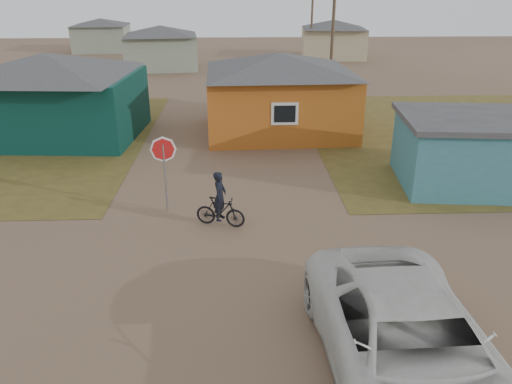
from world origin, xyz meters
TOP-DOWN VIEW (x-y plane):
  - ground at (0.00, 0.00)m, footprint 120.00×120.00m
  - grass_ne at (14.00, 13.00)m, footprint 20.00×18.00m
  - house_teal at (-8.50, 13.50)m, footprint 8.93×7.08m
  - house_yellow at (2.50, 14.00)m, footprint 7.72×6.76m
  - shed_turquoise at (9.50, 6.50)m, footprint 6.71×4.93m
  - house_pale_west at (-6.00, 34.00)m, footprint 7.04×6.15m
  - house_beige_east at (10.00, 40.00)m, footprint 6.95×6.05m
  - house_pale_north at (-14.00, 46.00)m, footprint 6.28×5.81m
  - utility_pole_near at (6.50, 22.00)m, footprint 1.40×0.20m
  - utility_pole_far at (7.50, 38.00)m, footprint 1.40×0.20m
  - stop_sign at (-1.96, 4.56)m, footprint 0.81×0.30m
  - cyclist at (-0.18, 3.43)m, footprint 1.64×0.88m
  - vehicle at (3.48, -3.42)m, footprint 3.25×6.62m

SIDE VIEW (x-z plane):
  - ground at x=0.00m, z-range 0.00..0.00m
  - grass_ne at x=14.00m, z-range 0.00..0.01m
  - cyclist at x=-0.18m, z-range -0.24..1.54m
  - vehicle at x=3.48m, z-range 0.00..1.81m
  - shed_turquoise at x=9.50m, z-range 0.01..2.61m
  - house_pale_north at x=-14.00m, z-range 0.05..3.45m
  - house_pale_west at x=-6.00m, z-range 0.06..3.66m
  - house_beige_east at x=10.00m, z-range 0.06..3.66m
  - stop_sign at x=-1.96m, z-range 0.60..3.17m
  - house_yellow at x=2.50m, z-range 0.05..3.95m
  - house_teal at x=-8.50m, z-range 0.05..4.05m
  - utility_pole_near at x=6.50m, z-range 0.14..8.14m
  - utility_pole_far at x=7.50m, z-range 0.14..8.14m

